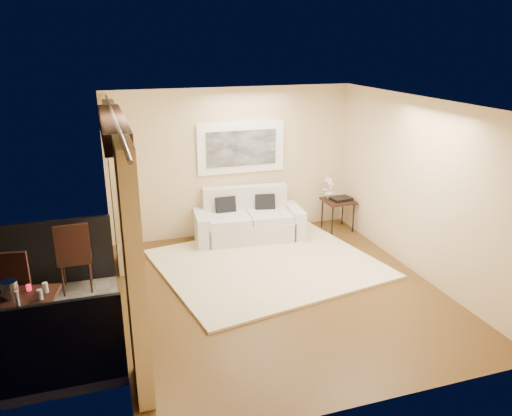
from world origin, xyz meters
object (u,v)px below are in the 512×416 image
sofa (248,222)px  orchid (329,188)px  side_table (338,203)px  bistro_table (27,304)px  balcony_chair_far (74,252)px  balcony_chair_near (9,289)px  ice_bucket (10,289)px

sofa → orchid: size_ratio=4.50×
sofa → orchid: orchid is taller
side_table → orchid: orchid is taller
bistro_table → balcony_chair_far: 1.50m
bistro_table → balcony_chair_near: 0.62m
side_table → balcony_chair_far: bearing=-166.7°
bistro_table → balcony_chair_far: size_ratio=0.69×
side_table → bistro_table: 5.78m
orchid → balcony_chair_far: size_ratio=0.41×
sofa → balcony_chair_far: size_ratio=1.86×
ice_bucket → orchid: bearing=26.6°
side_table → bistro_table: bearing=-153.9°
balcony_chair_far → ice_bucket: balcony_chair_far is taller
sofa → balcony_chair_near: bearing=-145.7°
balcony_chair_far → balcony_chair_near: balcony_chair_far is taller
side_table → balcony_chair_near: size_ratio=0.57×
ice_bucket → side_table: bearing=24.9°
orchid → side_table: bearing=-37.6°
sofa → bistro_table: (-3.42, -2.63, 0.33)m
side_table → orchid: bearing=142.4°
orchid → balcony_chair_far: 4.74m
orchid → ice_bucket: bearing=-153.4°
orchid → balcony_chair_near: balcony_chair_near is taller
sofa → balcony_chair_far: 3.20m
sofa → side_table: bearing=2.0°
balcony_chair_near → side_table: bearing=29.3°
sofa → balcony_chair_near: (-3.68, -2.07, 0.28)m
sofa → ice_bucket: bearing=-139.4°
sofa → ice_bucket: ice_bucket is taller
orchid → balcony_chair_far: balcony_chair_far is taller
side_table → bistro_table: size_ratio=0.81×
orchid → sofa: bearing=-179.0°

